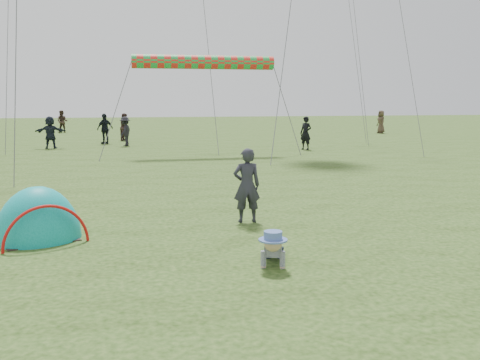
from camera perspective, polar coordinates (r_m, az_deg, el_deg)
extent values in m
plane|color=#18340C|center=(8.19, -1.57, -10.04)|extent=(140.00, 140.00, 0.00)
ellipsoid|color=#028281|center=(10.78, -20.65, -5.99)|extent=(1.95, 1.79, 2.04)
imported|color=#272631|center=(11.37, 0.73, -0.58)|extent=(0.60, 0.40, 1.59)
imported|color=black|center=(27.94, 7.02, 4.99)|extent=(0.72, 0.74, 1.72)
imported|color=#352422|center=(34.61, -12.16, 5.55)|extent=(0.90, 1.01, 1.71)
imported|color=black|center=(30.60, -12.14, 5.10)|extent=(0.96, 1.21, 1.63)
imported|color=#3B2924|center=(43.90, -18.42, 5.94)|extent=(0.96, 0.82, 1.72)
imported|color=black|center=(32.24, -14.20, 5.32)|extent=(1.09, 0.95, 1.77)
imported|color=#46362A|center=(42.29, 14.81, 6.02)|extent=(0.57, 0.86, 1.74)
imported|color=#1A212D|center=(30.10, -19.58, 4.81)|extent=(1.59, 0.53, 1.71)
cylinder|color=red|center=(25.48, -3.87, 12.43)|extent=(6.62, 0.64, 0.64)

